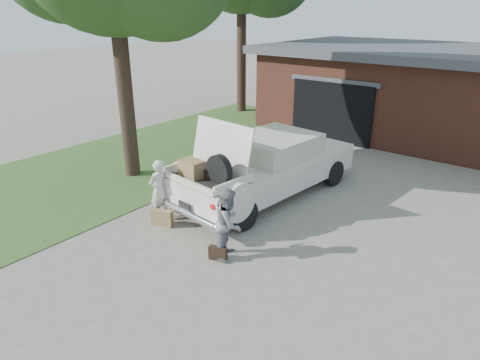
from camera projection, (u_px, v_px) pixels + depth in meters
The scene contains 8 objects.
ground at pixel (224, 233), 9.66m from camera, with size 90.00×90.00×0.00m, color gray.
grass_strip at pixel (160, 152), 15.00m from camera, with size 6.00×16.00×0.02m, color #2D4C1E.
house at pixel (431, 91), 16.80m from camera, with size 12.80×7.80×3.30m.
sedan at pixel (265, 166), 11.33m from camera, with size 2.70×5.78×2.30m.
woman_left at pixel (159, 190), 10.06m from camera, with size 0.54×0.35×1.48m, color beige.
woman_right at pixel (229, 223), 8.52m from camera, with size 0.72×0.56×1.48m, color slate.
suitcase_left at pixel (162, 218), 9.91m from camera, with size 0.50×0.16×0.39m, color #967E4C.
suitcase_right at pixel (218, 253), 8.58m from camera, with size 0.38×0.12×0.29m, color black.
Camera 1 is at (5.57, -6.43, 4.74)m, focal length 32.00 mm.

